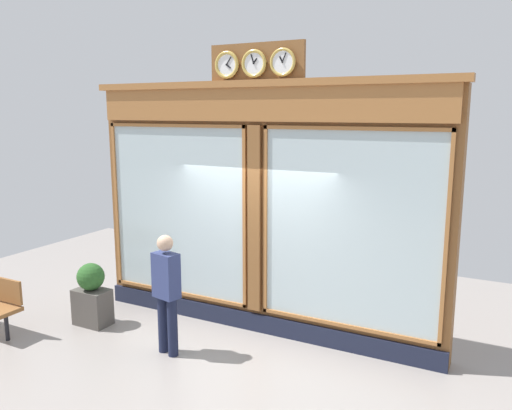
# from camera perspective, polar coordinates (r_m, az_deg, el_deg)

# --- Properties ---
(shop_facade) EXTENTS (5.70, 0.42, 4.25)m
(shop_facade) POSITION_cam_1_polar(r_m,az_deg,el_deg) (7.61, 0.44, -0.36)
(shop_facade) COLOR brown
(shop_facade) RESTS_ON ground_plane
(pedestrian) EXTENTS (0.40, 0.29, 1.69)m
(pedestrian) POSITION_cam_1_polar(r_m,az_deg,el_deg) (7.13, -9.97, -9.27)
(pedestrian) COLOR #191E38
(pedestrian) RESTS_ON ground_plane
(planter_box) EXTENTS (0.56, 0.36, 0.57)m
(planter_box) POSITION_cam_1_polar(r_m,az_deg,el_deg) (8.57, -17.80, -10.79)
(planter_box) COLOR #4C4742
(planter_box) RESTS_ON ground_plane
(planter_shrub) EXTENTS (0.43, 0.43, 0.43)m
(planter_shrub) POSITION_cam_1_polar(r_m,az_deg,el_deg) (8.40, -17.99, -7.63)
(planter_shrub) COLOR #285623
(planter_shrub) RESTS_ON planter_box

